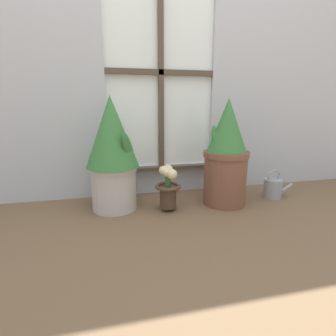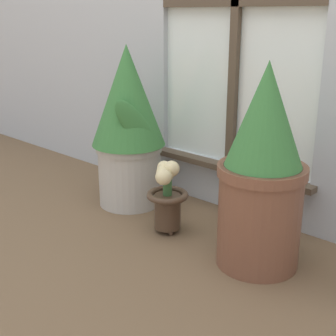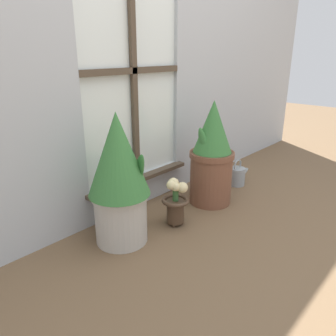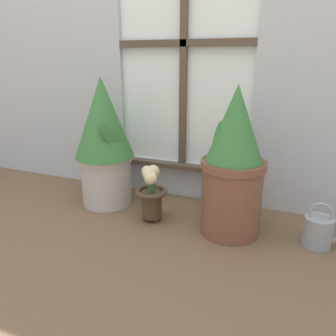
{
  "view_description": "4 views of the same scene",
  "coord_description": "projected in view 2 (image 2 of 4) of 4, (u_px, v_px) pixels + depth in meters",
  "views": [
    {
      "loc": [
        -0.38,
        -1.34,
        0.63
      ],
      "look_at": [
        -0.03,
        0.15,
        0.26
      ],
      "focal_mm": 28.0,
      "sensor_mm": 36.0,
      "label": 1
    },
    {
      "loc": [
        1.08,
        -1.07,
        0.81
      ],
      "look_at": [
        -0.04,
        0.15,
        0.26
      ],
      "focal_mm": 50.0,
      "sensor_mm": 36.0,
      "label": 2
    },
    {
      "loc": [
        -1.31,
        -0.96,
        0.96
      ],
      "look_at": [
        -0.01,
        0.21,
        0.32
      ],
      "focal_mm": 35.0,
      "sensor_mm": 36.0,
      "label": 3
    },
    {
      "loc": [
        0.59,
        -1.21,
        0.77
      ],
      "look_at": [
        0.03,
        0.2,
        0.26
      ],
      "focal_mm": 35.0,
      "sensor_mm": 36.0,
      "label": 4
    }
  ],
  "objects": [
    {
      "name": "flower_vase",
      "position": [
        167.0,
        196.0,
        1.77
      ],
      "size": [
        0.16,
        0.16,
        0.28
      ],
      "color": "#473323",
      "rests_on": "ground_plane"
    },
    {
      "name": "ground_plane",
      "position": [
        148.0,
        246.0,
        1.7
      ],
      "size": [
        10.0,
        10.0,
        0.0
      ],
      "primitive_type": "plane",
      "color": "brown"
    },
    {
      "name": "potted_plant_left",
      "position": [
        128.0,
        123.0,
        1.97
      ],
      "size": [
        0.31,
        0.31,
        0.69
      ],
      "color": "#B7B2A8",
      "rests_on": "ground_plane"
    },
    {
      "name": "potted_plant_right",
      "position": [
        262.0,
        173.0,
        1.49
      ],
      "size": [
        0.29,
        0.29,
        0.68
      ],
      "color": "brown",
      "rests_on": "ground_plane"
    }
  ]
}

